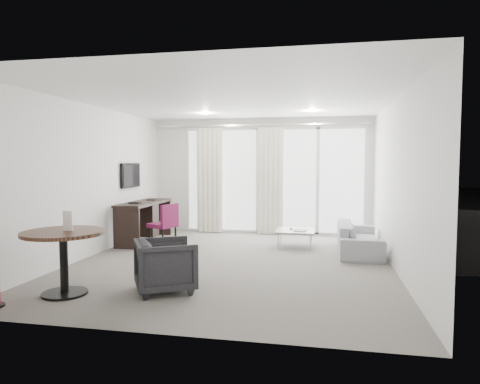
% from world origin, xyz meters
% --- Properties ---
extents(floor, '(5.00, 6.00, 0.00)m').
position_xyz_m(floor, '(0.00, 0.00, 0.00)').
color(floor, slate).
rests_on(floor, ground).
extents(ceiling, '(5.00, 6.00, 0.00)m').
position_xyz_m(ceiling, '(0.00, 0.00, 2.60)').
color(ceiling, white).
rests_on(ceiling, ground).
extents(wall_left, '(0.00, 6.00, 2.60)m').
position_xyz_m(wall_left, '(-2.50, 0.00, 1.30)').
color(wall_left, silver).
rests_on(wall_left, ground).
extents(wall_right, '(0.00, 6.00, 2.60)m').
position_xyz_m(wall_right, '(2.50, 0.00, 1.30)').
color(wall_right, silver).
rests_on(wall_right, ground).
extents(wall_front, '(5.00, 0.00, 2.60)m').
position_xyz_m(wall_front, '(0.00, -3.00, 1.30)').
color(wall_front, silver).
rests_on(wall_front, ground).
extents(window_panel, '(4.00, 0.02, 2.38)m').
position_xyz_m(window_panel, '(0.30, 2.98, 1.20)').
color(window_panel, white).
rests_on(window_panel, ground).
extents(window_frame, '(4.10, 0.06, 2.44)m').
position_xyz_m(window_frame, '(0.30, 2.97, 1.20)').
color(window_frame, white).
rests_on(window_frame, ground).
extents(curtain_left, '(0.60, 0.20, 2.38)m').
position_xyz_m(curtain_left, '(-1.15, 2.82, 1.20)').
color(curtain_left, silver).
rests_on(curtain_left, ground).
extents(curtain_right, '(0.60, 0.20, 2.38)m').
position_xyz_m(curtain_right, '(0.25, 2.82, 1.20)').
color(curtain_right, silver).
rests_on(curtain_right, ground).
extents(curtain_track, '(4.80, 0.04, 0.04)m').
position_xyz_m(curtain_track, '(0.00, 2.82, 2.45)').
color(curtain_track, '#B2B2B7').
rests_on(curtain_track, ceiling).
extents(downlight_a, '(0.12, 0.12, 0.02)m').
position_xyz_m(downlight_a, '(-0.90, 1.60, 2.59)').
color(downlight_a, '#FFE0B2').
rests_on(downlight_a, ceiling).
extents(downlight_b, '(0.12, 0.12, 0.02)m').
position_xyz_m(downlight_b, '(1.20, 1.60, 2.59)').
color(downlight_b, '#FFE0B2').
rests_on(downlight_b, ceiling).
extents(desk, '(0.54, 1.73, 0.81)m').
position_xyz_m(desk, '(-2.16, 1.43, 0.41)').
color(desk, black).
rests_on(desk, floor).
extents(tv, '(0.05, 0.80, 0.50)m').
position_xyz_m(tv, '(-2.46, 1.45, 1.35)').
color(tv, black).
rests_on(tv, wall_left).
extents(desk_chair, '(0.59, 0.58, 0.84)m').
position_xyz_m(desk_chair, '(-1.55, 0.89, 0.42)').
color(desk_chair, '#62143B').
rests_on(desk_chair, floor).
extents(round_table, '(1.28, 1.28, 0.79)m').
position_xyz_m(round_table, '(-1.67, -2.07, 0.39)').
color(round_table, '#331C11').
rests_on(round_table, floor).
extents(menu_card, '(0.13, 0.03, 0.24)m').
position_xyz_m(menu_card, '(-1.62, -2.04, 0.72)').
color(menu_card, white).
rests_on(menu_card, round_table).
extents(tub_armchair, '(0.97, 0.97, 0.66)m').
position_xyz_m(tub_armchair, '(-0.50, -1.70, 0.33)').
color(tub_armchair, '#232325').
rests_on(tub_armchair, floor).
extents(coffee_table, '(0.73, 0.73, 0.32)m').
position_xyz_m(coffee_table, '(0.91, 1.45, 0.16)').
color(coffee_table, gray).
rests_on(coffee_table, floor).
extents(remote, '(0.07, 0.18, 0.02)m').
position_xyz_m(remote, '(0.82, 1.56, 0.36)').
color(remote, black).
rests_on(remote, coffee_table).
extents(magazine, '(0.28, 0.34, 0.02)m').
position_xyz_m(magazine, '(1.01, 1.39, 0.36)').
color(magazine, gray).
rests_on(magazine, coffee_table).
extents(sofa, '(0.72, 1.84, 0.54)m').
position_xyz_m(sofa, '(2.06, 1.18, 0.27)').
color(sofa, gray).
rests_on(sofa, floor).
extents(terrace_slab, '(5.60, 3.00, 0.12)m').
position_xyz_m(terrace_slab, '(0.30, 4.50, -0.06)').
color(terrace_slab, '#4D4D50').
rests_on(terrace_slab, ground).
extents(rattan_chair_a, '(0.55, 0.55, 0.77)m').
position_xyz_m(rattan_chair_a, '(1.12, 4.52, 0.39)').
color(rattan_chair_a, brown).
rests_on(rattan_chair_a, terrace_slab).
extents(rattan_chair_b, '(0.58, 0.58, 0.81)m').
position_xyz_m(rattan_chair_b, '(2.04, 4.13, 0.41)').
color(rattan_chair_b, brown).
rests_on(rattan_chair_b, terrace_slab).
extents(rattan_table, '(0.59, 0.59, 0.50)m').
position_xyz_m(rattan_table, '(1.85, 4.55, 0.25)').
color(rattan_table, brown).
rests_on(rattan_table, terrace_slab).
extents(balustrade, '(5.50, 0.06, 1.05)m').
position_xyz_m(balustrade, '(0.30, 5.95, 0.50)').
color(balustrade, '#B2B2B7').
rests_on(balustrade, terrace_slab).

